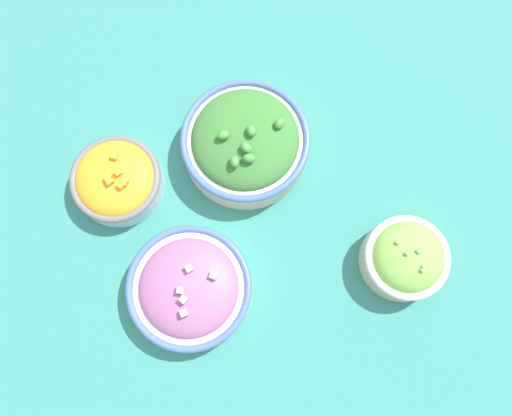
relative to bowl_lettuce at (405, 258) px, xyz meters
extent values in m
plane|color=#337F75|center=(-0.20, 0.14, -0.04)|extent=(3.00, 3.00, 0.00)
cylinder|color=beige|center=(0.00, 0.00, -0.01)|extent=(0.13, 0.13, 0.05)
torus|color=silver|center=(0.00, 0.00, 0.01)|extent=(0.13, 0.13, 0.01)
ellipsoid|color=#7ABC4C|center=(0.00, 0.00, 0.01)|extent=(0.11, 0.11, 0.06)
ellipsoid|color=#99D166|center=(0.00, -0.03, 0.04)|extent=(0.01, 0.01, 0.01)
ellipsoid|color=#99D166|center=(-0.01, 0.00, 0.05)|extent=(0.01, 0.01, 0.01)
ellipsoid|color=#99D166|center=(0.01, -0.02, 0.04)|extent=(0.01, 0.01, 0.01)
ellipsoid|color=#99D166|center=(0.01, 0.00, 0.05)|extent=(0.01, 0.01, 0.01)
ellipsoid|color=#99D166|center=(-0.02, 0.02, 0.04)|extent=(0.01, 0.01, 0.01)
cylinder|color=beige|center=(-0.19, 0.26, -0.01)|extent=(0.21, 0.21, 0.05)
torus|color=#4766B7|center=(-0.19, 0.26, 0.01)|extent=(0.21, 0.21, 0.01)
ellipsoid|color=#387533|center=(-0.19, 0.26, 0.01)|extent=(0.18, 0.18, 0.06)
ellipsoid|color=#47893D|center=(-0.20, 0.21, 0.05)|extent=(0.02, 0.02, 0.01)
ellipsoid|color=#47893D|center=(-0.18, 0.25, 0.05)|extent=(0.02, 0.02, 0.01)
ellipsoid|color=#47893D|center=(-0.13, 0.26, 0.05)|extent=(0.02, 0.02, 0.01)
ellipsoid|color=#47893D|center=(-0.20, 0.23, 0.05)|extent=(0.02, 0.02, 0.01)
ellipsoid|color=#47893D|center=(-0.22, 0.21, 0.05)|extent=(0.02, 0.02, 0.01)
ellipsoid|color=#47893D|center=(-0.22, 0.26, 0.05)|extent=(0.02, 0.02, 0.01)
cylinder|color=#B2C1CC|center=(-0.41, 0.25, -0.02)|extent=(0.15, 0.15, 0.04)
torus|color=slate|center=(-0.41, 0.25, 0.00)|extent=(0.15, 0.15, 0.01)
ellipsoid|color=orange|center=(-0.41, 0.25, 0.00)|extent=(0.13, 0.13, 0.05)
cube|color=#F4A828|center=(-0.42, 0.24, 0.03)|extent=(0.01, 0.01, 0.01)
cube|color=#F4A828|center=(-0.40, 0.28, 0.03)|extent=(0.01, 0.01, 0.01)
cube|color=#F4A828|center=(-0.40, 0.23, 0.03)|extent=(0.01, 0.01, 0.01)
cube|color=#F4A828|center=(-0.40, 0.25, 0.03)|extent=(0.01, 0.01, 0.01)
cube|color=#F4A828|center=(-0.42, 0.25, 0.03)|extent=(0.01, 0.01, 0.01)
cube|color=#F4A828|center=(-0.39, 0.23, 0.03)|extent=(0.01, 0.01, 0.01)
cylinder|color=white|center=(-0.34, 0.05, -0.02)|extent=(0.20, 0.20, 0.04)
torus|color=#4766B7|center=(-0.34, 0.05, 0.00)|extent=(0.20, 0.20, 0.01)
ellipsoid|color=#9E5B8E|center=(-0.34, 0.05, 0.00)|extent=(0.16, 0.16, 0.05)
cube|color=#C699C1|center=(-0.30, 0.05, 0.03)|extent=(0.02, 0.02, 0.01)
cube|color=#C699C1|center=(-0.35, 0.03, 0.03)|extent=(0.02, 0.02, 0.01)
cube|color=#C699C1|center=(-0.35, 0.05, 0.03)|extent=(0.01, 0.01, 0.01)
cube|color=#C699C1|center=(-0.35, 0.01, 0.03)|extent=(0.01, 0.01, 0.01)
cube|color=#C699C1|center=(-0.33, 0.07, 0.03)|extent=(0.01, 0.01, 0.01)
camera|label=1|loc=(-0.25, -0.03, 0.78)|focal=35.00mm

